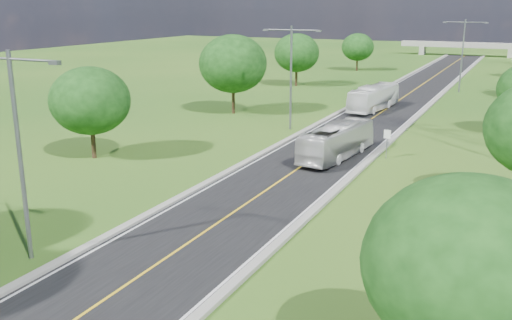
# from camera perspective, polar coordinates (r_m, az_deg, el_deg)

# --- Properties ---
(ground) EXTENTS (260.00, 260.00, 0.00)m
(ground) POSITION_cam_1_polar(r_m,az_deg,el_deg) (68.94, 12.87, 4.95)
(ground) COLOR #1F5016
(ground) RESTS_ON ground
(road) EXTENTS (8.00, 150.00, 0.06)m
(road) POSITION_cam_1_polar(r_m,az_deg,el_deg) (74.71, 13.94, 5.68)
(road) COLOR black
(road) RESTS_ON ground
(curb_left) EXTENTS (0.50, 150.00, 0.22)m
(curb_left) POSITION_cam_1_polar(r_m,az_deg,el_deg) (75.67, 10.79, 6.04)
(curb_left) COLOR gray
(curb_left) RESTS_ON ground
(curb_right) EXTENTS (0.50, 150.00, 0.22)m
(curb_right) POSITION_cam_1_polar(r_m,az_deg,el_deg) (73.97, 17.17, 5.42)
(curb_right) COLOR gray
(curb_right) RESTS_ON ground
(speed_limit_sign) EXTENTS (0.55, 0.09, 2.40)m
(speed_limit_sign) POSITION_cam_1_polar(r_m,az_deg,el_deg) (46.44, 12.97, 2.05)
(speed_limit_sign) COLOR slate
(speed_limit_sign) RESTS_ON ground
(overpass) EXTENTS (30.00, 3.00, 3.20)m
(overpass) POSITION_cam_1_polar(r_m,az_deg,el_deg) (147.30, 20.24, 10.67)
(overpass) COLOR gray
(overpass) RESTS_ON ground
(streetlight_near_left) EXTENTS (5.90, 0.25, 10.00)m
(streetlight_near_left) POSITION_cam_1_polar(r_m,az_deg,el_deg) (28.42, -22.70, 1.94)
(streetlight_near_left) COLOR slate
(streetlight_near_left) RESTS_ON ground
(streetlight_mid_left) EXTENTS (5.90, 0.25, 10.00)m
(streetlight_mid_left) POSITION_cam_1_polar(r_m,az_deg,el_deg) (55.67, 3.52, 9.10)
(streetlight_mid_left) COLOR slate
(streetlight_mid_left) RESTS_ON ground
(streetlight_far_right) EXTENTS (5.90, 0.25, 10.00)m
(streetlight_far_right) POSITION_cam_1_polar(r_m,az_deg,el_deg) (84.91, 19.97, 10.36)
(streetlight_far_right) COLOR slate
(streetlight_far_right) RESTS_ON ground
(tree_lb) EXTENTS (6.30, 6.30, 7.33)m
(tree_lb) POSITION_cam_1_polar(r_m,az_deg,el_deg) (46.73, -16.26, 5.72)
(tree_lb) COLOR black
(tree_lb) RESTS_ON ground
(tree_lc) EXTENTS (7.56, 7.56, 8.79)m
(tree_lc) POSITION_cam_1_polar(r_m,az_deg,el_deg) (64.03, -2.32, 9.59)
(tree_lc) COLOR black
(tree_lc) RESTS_ON ground
(tree_ld) EXTENTS (6.72, 6.72, 7.82)m
(tree_ld) POSITION_cam_1_polar(r_m,az_deg,el_deg) (86.64, 4.09, 10.64)
(tree_ld) COLOR black
(tree_ld) RESTS_ON ground
(tree_le) EXTENTS (5.88, 5.88, 6.84)m
(tree_le) POSITION_cam_1_polar(r_m,az_deg,el_deg) (108.58, 10.14, 11.05)
(tree_le) COLOR black
(tree_le) RESTS_ON ground
(tree_ra) EXTENTS (6.30, 6.30, 7.33)m
(tree_ra) POSITION_cam_1_polar(r_m,az_deg,el_deg) (17.81, 20.62, -9.90)
(tree_ra) COLOR black
(tree_ra) RESTS_ON ground
(bus_outbound) EXTENTS (3.51, 10.00, 2.73)m
(bus_outbound) POSITION_cam_1_polar(r_m,az_deg,el_deg) (45.75, 8.10, 1.87)
(bus_outbound) COLOR beige
(bus_outbound) RESTS_ON road
(bus_inbound) EXTENTS (3.66, 10.52, 2.87)m
(bus_inbound) POSITION_cam_1_polar(r_m,az_deg,el_deg) (67.77, 11.69, 6.12)
(bus_inbound) COLOR white
(bus_inbound) RESTS_ON road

